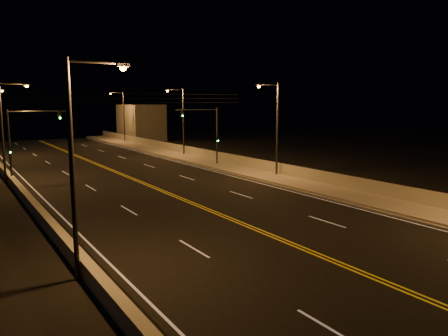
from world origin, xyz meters
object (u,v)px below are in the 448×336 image
streetlight_4 (79,154)px  traffic_signal_left (21,137)px  streetlight_5 (5,125)px  traffic_signal_right (209,130)px  streetlight_1 (275,124)px  streetlight_3 (122,113)px  streetlight_2 (181,117)px

streetlight_4 → traffic_signal_left: streetlight_4 is taller
streetlight_5 → traffic_signal_right: 19.99m
streetlight_4 → traffic_signal_right: 31.09m
streetlight_1 → traffic_signal_right: bearing=98.9°
streetlight_3 → streetlight_4: size_ratio=1.00×
streetlight_2 → streetlight_5: bearing=-157.8°
streetlight_4 → streetlight_5: same height
traffic_signal_right → streetlight_3: bearing=87.4°
traffic_signal_left → streetlight_4: bearing=-92.6°
streetlight_1 → streetlight_2: bearing=90.0°
streetlight_1 → traffic_signal_left: 22.47m
streetlight_3 → traffic_signal_right: streetlight_3 is taller
streetlight_2 → streetlight_3: bearing=90.0°
streetlight_1 → streetlight_2: 19.12m
streetlight_2 → streetlight_1: bearing=-90.0°
traffic_signal_left → streetlight_1: bearing=-25.0°
streetlight_3 → traffic_signal_left: 38.00m
streetlight_1 → traffic_signal_right: (-1.48, 9.48, -1.04)m
streetlight_1 → streetlight_4: bearing=-146.2°
streetlight_3 → traffic_signal_right: bearing=-92.6°
streetlight_5 → streetlight_3: bearing=55.5°
traffic_signal_left → streetlight_5: bearing=140.8°
streetlight_3 → streetlight_4: 59.87m
streetlight_4 → streetlight_1: bearing=33.8°
traffic_signal_right → streetlight_1: bearing=-81.1°
streetlight_4 → traffic_signal_right: bearing=50.1°
streetlight_1 → streetlight_5: same height
streetlight_4 → streetlight_5: (0.00, 24.70, 0.00)m
streetlight_3 → streetlight_4: bearing=-111.0°
streetlight_5 → traffic_signal_left: (1.08, -0.88, -1.04)m
streetlight_5 → traffic_signal_right: bearing=-2.5°
streetlight_4 → traffic_signal_left: (1.08, 23.82, -1.04)m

